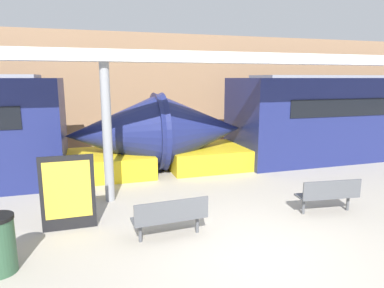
{
  "coord_description": "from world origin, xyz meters",
  "views": [
    {
      "loc": [
        -2.82,
        -4.99,
        3.11
      ],
      "look_at": [
        -0.21,
        3.41,
        1.4
      ],
      "focal_mm": 32.0,
      "sensor_mm": 36.0,
      "label": 1
    }
  ],
  "objects_px": {
    "poster_board": "(68,193)",
    "support_column_near": "(107,134)",
    "bench_far": "(329,194)",
    "bench_near": "(171,215)",
    "train_left": "(373,117)"
  },
  "relations": [
    {
      "from": "poster_board",
      "to": "support_column_near",
      "type": "distance_m",
      "value": 2.01
    },
    {
      "from": "bench_far",
      "to": "support_column_near",
      "type": "bearing_deg",
      "value": 159.79
    },
    {
      "from": "bench_near",
      "to": "poster_board",
      "type": "bearing_deg",
      "value": 148.04
    },
    {
      "from": "bench_far",
      "to": "train_left",
      "type": "bearing_deg",
      "value": 45.64
    },
    {
      "from": "bench_far",
      "to": "support_column_near",
      "type": "relative_size",
      "value": 0.42
    },
    {
      "from": "bench_far",
      "to": "support_column_near",
      "type": "height_order",
      "value": "support_column_near"
    },
    {
      "from": "bench_near",
      "to": "bench_far",
      "type": "bearing_deg",
      "value": -0.79
    },
    {
      "from": "bench_near",
      "to": "bench_far",
      "type": "distance_m",
      "value": 3.8
    },
    {
      "from": "train_left",
      "to": "bench_near",
      "type": "height_order",
      "value": "train_left"
    },
    {
      "from": "bench_near",
      "to": "support_column_near",
      "type": "xyz_separation_m",
      "value": [
        -0.98,
        2.56,
        1.26
      ]
    },
    {
      "from": "poster_board",
      "to": "bench_near",
      "type": "bearing_deg",
      "value": -28.82
    },
    {
      "from": "train_left",
      "to": "poster_board",
      "type": "relative_size",
      "value": 11.53
    },
    {
      "from": "bench_near",
      "to": "support_column_near",
      "type": "relative_size",
      "value": 0.43
    },
    {
      "from": "bench_far",
      "to": "poster_board",
      "type": "height_order",
      "value": "poster_board"
    },
    {
      "from": "train_left",
      "to": "bench_near",
      "type": "bearing_deg",
      "value": -152.66
    }
  ]
}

